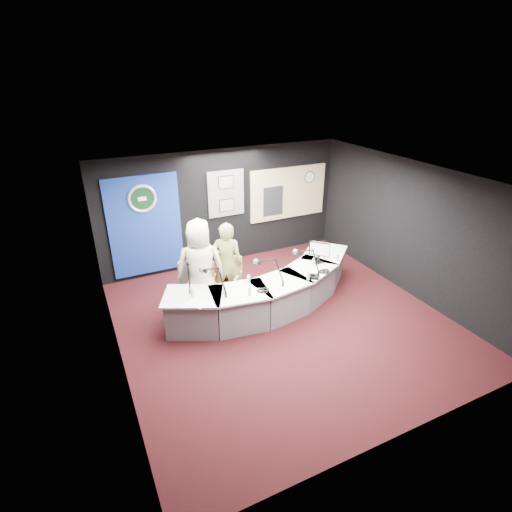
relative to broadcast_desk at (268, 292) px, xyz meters
name	(u,v)px	position (x,y,z in m)	size (l,w,h in m)	color
ground	(283,321)	(0.05, -0.55, -0.38)	(6.00, 6.00, 0.00)	black
ceiling	(288,179)	(0.05, -0.55, 2.42)	(6.00, 6.00, 0.02)	silver
wall_back	(224,208)	(0.05, 2.45, 1.02)	(6.00, 0.02, 2.80)	black
wall_front	(410,355)	(0.05, -3.55, 1.02)	(6.00, 0.02, 2.80)	black
wall_left	(111,293)	(-2.95, -0.55, 1.02)	(0.02, 6.00, 2.80)	black
wall_right	(411,229)	(3.05, -0.55, 1.02)	(0.02, 6.00, 2.80)	black
broadcast_desk	(268,292)	(0.00, 0.00, 0.00)	(4.50, 1.90, 0.75)	silver
backdrop_panel	(145,226)	(-1.85, 2.42, 0.88)	(1.60, 0.05, 2.30)	navy
agency_seal	(142,199)	(-1.85, 2.38, 1.52)	(0.63, 0.63, 0.07)	silver
seal_center	(142,199)	(-1.85, 2.38, 1.52)	(0.48, 0.48, 0.01)	black
pinboard	(226,194)	(0.10, 2.42, 1.38)	(0.90, 0.04, 1.10)	slate
framed_photo_upper	(226,182)	(0.10, 2.39, 1.65)	(0.34, 0.02, 0.27)	gray
framed_photo_lower	(227,205)	(0.10, 2.39, 1.09)	(0.34, 0.02, 0.27)	gray
booth_window_frame	(288,193)	(1.80, 2.42, 1.18)	(2.12, 0.06, 1.32)	tan
booth_glow	(288,193)	(1.80, 2.41, 1.18)	(2.00, 0.02, 1.20)	#FFDAA1
equipment_rack	(273,201)	(1.35, 2.39, 1.03)	(0.55, 0.02, 0.75)	black
wall_clock	(310,177)	(2.40, 2.39, 1.52)	(0.28, 0.28, 0.01)	white
armchair_left	(202,285)	(-1.21, 0.56, 0.16)	(0.60, 0.60, 1.07)	tan
armchair_right	(228,282)	(-0.63, 0.61, 0.06)	(0.49, 0.49, 0.88)	tan
draped_jacket	(191,278)	(-1.34, 0.78, 0.24)	(0.50, 0.10, 0.70)	slate
person_man	(200,266)	(-1.21, 0.56, 0.58)	(0.94, 0.61, 1.92)	beige
person_woman	(227,263)	(-0.63, 0.61, 0.50)	(0.64, 0.42, 1.75)	olive
computer_monitor	(319,249)	(1.20, 0.05, 0.70)	(0.41, 0.02, 0.28)	black
desk_phone	(314,277)	(0.75, -0.46, 0.40)	(0.21, 0.17, 0.05)	black
headphones_near	(324,271)	(1.08, -0.34, 0.39)	(0.22, 0.22, 0.04)	black
headphones_far	(263,290)	(-0.36, -0.49, 0.39)	(0.22, 0.22, 0.04)	black
paper_stack	(197,303)	(-1.58, -0.37, 0.38)	(0.23, 0.32, 0.00)	white
notepad	(257,293)	(-0.49, -0.52, 0.38)	(0.23, 0.33, 0.00)	white
boom_mic_a	(189,271)	(-1.51, 0.30, 0.68)	(0.28, 0.72, 0.60)	black
boom_mic_b	(214,277)	(-1.17, -0.12, 0.68)	(0.36, 0.69, 0.60)	black
boom_mic_c	(269,268)	(-0.10, -0.23, 0.68)	(0.43, 0.66, 0.60)	black
boom_mic_d	(307,258)	(0.76, -0.19, 0.68)	(0.31, 0.71, 0.60)	black
water_bottles	(275,277)	(0.01, -0.27, 0.46)	(3.25, 0.55, 0.18)	silver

